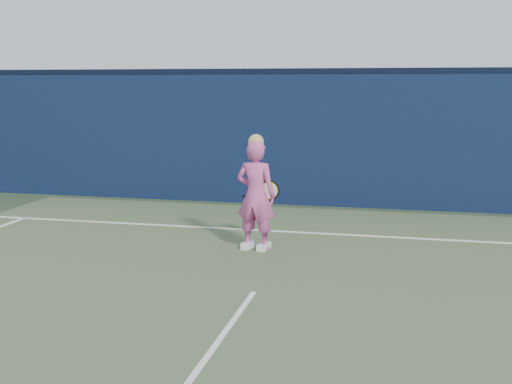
# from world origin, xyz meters

# --- Properties ---
(ground) EXTENTS (80.00, 80.00, 0.00)m
(ground) POSITION_xyz_m (0.00, 0.00, 0.00)
(ground) COLOR #2A3D26
(ground) RESTS_ON ground
(backstop_wall) EXTENTS (24.00, 0.40, 2.50)m
(backstop_wall) POSITION_xyz_m (0.00, 6.50, 1.25)
(backstop_wall) COLOR #0C1734
(backstop_wall) RESTS_ON ground
(wall_cap) EXTENTS (24.00, 0.42, 0.10)m
(wall_cap) POSITION_xyz_m (0.00, 6.50, 2.55)
(wall_cap) COLOR black
(wall_cap) RESTS_ON backstop_wall
(player) EXTENTS (0.62, 0.45, 1.63)m
(player) POSITION_xyz_m (-0.41, 2.87, 0.79)
(player) COLOR #CE5097
(player) RESTS_ON ground
(racket) EXTENTS (0.58, 0.14, 0.31)m
(racket) POSITION_xyz_m (-0.34, 3.31, 0.77)
(racket) COLOR black
(racket) RESTS_ON ground
(court_lines) EXTENTS (11.00, 12.04, 0.01)m
(court_lines) POSITION_xyz_m (0.00, -0.33, 0.01)
(court_lines) COLOR white
(court_lines) RESTS_ON court_surface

